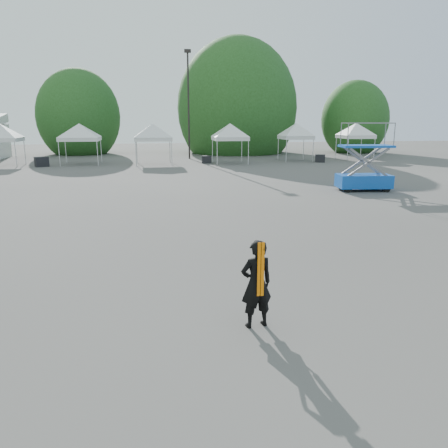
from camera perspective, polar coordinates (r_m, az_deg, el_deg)
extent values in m
plane|color=#474442|center=(10.48, -4.41, -7.03)|extent=(120.00, 120.00, 0.00)
cylinder|color=black|center=(41.97, -4.65, 14.97)|extent=(0.16, 0.16, 9.50)
cube|color=black|center=(42.38, -4.79, 21.61)|extent=(0.60, 0.25, 0.30)
cylinder|color=#382314|center=(50.35, -18.20, 9.99)|extent=(0.36, 0.36, 2.27)
ellipsoid|color=#1F4818|center=(50.28, -18.44, 13.17)|extent=(4.16, 4.16, 4.78)
cylinder|color=#382314|center=(49.82, 1.68, 10.92)|extent=(0.36, 0.36, 2.80)
ellipsoid|color=#1F4818|center=(49.78, 1.71, 14.89)|extent=(5.12, 5.12, 5.89)
cylinder|color=#382314|center=(52.14, 16.51, 10.11)|extent=(0.36, 0.36, 2.10)
ellipsoid|color=#1F4818|center=(52.07, 16.70, 12.95)|extent=(3.84, 3.84, 4.42)
cylinder|color=silver|center=(38.16, -25.56, 8.22)|extent=(0.06, 0.06, 2.00)
cylinder|color=silver|center=(40.73, -24.57, 8.57)|extent=(0.06, 0.06, 2.00)
cube|color=white|center=(39.75, -27.08, 9.79)|extent=(2.87, 2.87, 0.30)
cylinder|color=silver|center=(37.41, -20.73, 8.58)|extent=(0.06, 0.06, 2.00)
cylinder|color=silver|center=(36.98, -16.19, 8.87)|extent=(0.06, 0.06, 2.00)
cylinder|color=silver|center=(40.30, -19.97, 8.94)|extent=(0.06, 0.06, 2.00)
cylinder|color=silver|center=(39.90, -15.75, 9.20)|extent=(0.06, 0.06, 2.00)
cube|color=white|center=(38.56, -18.28, 10.51)|extent=(3.15, 3.15, 0.30)
pyramid|color=white|center=(38.53, -18.42, 12.36)|extent=(4.45, 4.45, 1.10)
cylinder|color=silver|center=(35.92, -11.42, 9.01)|extent=(0.06, 0.06, 2.00)
cylinder|color=silver|center=(35.96, -6.85, 9.18)|extent=(0.06, 0.06, 2.00)
cylinder|color=silver|center=(38.75, -11.32, 9.33)|extent=(0.06, 0.06, 2.00)
cylinder|color=silver|center=(38.79, -7.08, 9.49)|extent=(0.06, 0.06, 2.00)
cube|color=white|center=(37.27, -9.23, 10.92)|extent=(3.04, 3.04, 0.30)
pyramid|color=white|center=(37.23, -9.30, 12.84)|extent=(4.29, 4.29, 1.10)
cylinder|color=silver|center=(36.01, -0.90, 9.28)|extent=(0.06, 0.06, 2.00)
cylinder|color=silver|center=(36.50, 3.20, 9.32)|extent=(0.06, 0.06, 2.00)
cylinder|color=silver|center=(38.58, -1.51, 9.56)|extent=(0.06, 0.06, 2.00)
cylinder|color=silver|center=(39.04, 2.34, 9.60)|extent=(0.06, 0.06, 2.00)
cube|color=white|center=(37.45, 0.79, 11.10)|extent=(2.81, 2.81, 0.30)
pyramid|color=white|center=(37.42, 0.79, 13.01)|extent=(3.98, 3.98, 1.10)
cylinder|color=silver|center=(38.82, 8.14, 9.46)|extent=(0.06, 0.06, 2.00)
cylinder|color=silver|center=(39.64, 11.56, 9.40)|extent=(0.06, 0.06, 2.00)
cylinder|color=silver|center=(41.15, 7.09, 9.72)|extent=(0.06, 0.06, 2.00)
cylinder|color=silver|center=(41.93, 10.34, 9.67)|extent=(0.06, 0.06, 2.00)
cube|color=white|center=(40.31, 9.34, 11.10)|extent=(2.65, 2.65, 0.30)
pyramid|color=white|center=(40.28, 9.41, 12.88)|extent=(3.75, 3.75, 1.10)
cylinder|color=silver|center=(41.57, 15.86, 9.35)|extent=(0.06, 0.06, 2.00)
cylinder|color=silver|center=(42.75, 19.04, 9.23)|extent=(0.06, 0.06, 2.00)
cylinder|color=silver|center=(43.92, 14.41, 9.64)|extent=(0.06, 0.06, 2.00)
cylinder|color=silver|center=(45.03, 17.46, 9.53)|extent=(0.06, 0.06, 2.00)
cube|color=white|center=(43.24, 16.79, 10.87)|extent=(2.79, 2.79, 0.30)
pyramid|color=white|center=(43.21, 16.90, 12.52)|extent=(3.94, 3.94, 1.10)
imported|color=black|center=(7.87, 4.25, -7.81)|extent=(0.66, 0.49, 1.63)
cube|color=orange|center=(7.61, 4.59, -5.96)|extent=(0.13, 0.02, 0.98)
cube|color=#0D50B1|center=(24.19, 17.77, 5.38)|extent=(2.85, 1.67, 0.68)
cube|color=#0D50B1|center=(24.02, 18.08, 9.64)|extent=(2.73, 1.60, 0.11)
cylinder|color=black|center=(23.36, 15.85, 4.48)|extent=(0.42, 0.22, 0.41)
cylinder|color=black|center=(24.09, 20.45, 4.40)|extent=(0.42, 0.22, 0.41)
cylinder|color=black|center=(24.42, 15.02, 4.91)|extent=(0.42, 0.22, 0.41)
cylinder|color=black|center=(25.12, 19.45, 4.83)|extent=(0.42, 0.22, 0.41)
cube|color=black|center=(37.80, -22.72, 7.51)|extent=(1.21, 1.10, 0.76)
cube|color=black|center=(37.77, -2.29, 8.43)|extent=(0.87, 0.71, 0.63)
cube|color=black|center=(39.48, 12.44, 8.37)|extent=(1.03, 0.93, 0.66)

